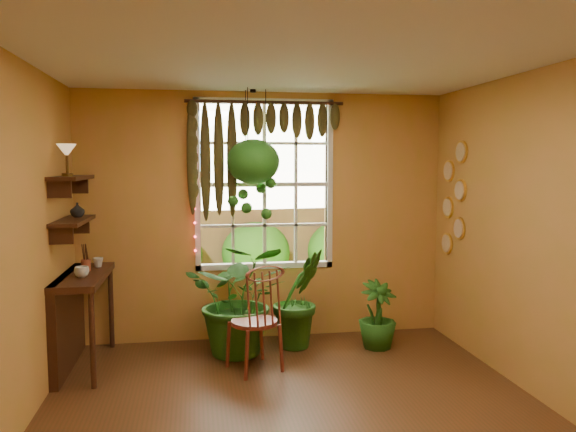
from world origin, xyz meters
The scene contains 23 objects.
floor centered at (0.00, 0.00, 0.00)m, with size 4.50×4.50×0.00m, color #502B17.
ceiling centered at (0.00, 0.00, 2.70)m, with size 4.50×4.50×0.00m, color silver.
wall_back centered at (0.00, 2.25, 1.35)m, with size 4.00×4.00×0.00m, color #CC8345.
wall_left centered at (-2.00, 0.00, 1.35)m, with size 4.50×4.50×0.00m, color #CC8345.
wall_right centered at (2.00, 0.00, 1.35)m, with size 4.50×4.50×0.00m, color #CC8345.
window centered at (0.00, 2.28, 1.70)m, with size 1.52×0.10×1.86m.
valance_vine centered at (-0.08, 2.16, 2.28)m, with size 1.70×0.12×1.10m.
string_lights centered at (-0.76, 2.19, 1.75)m, with size 0.03×0.03×1.54m, color #FF2633, non-canonical shape.
wall_plates centered at (1.98, 1.79, 1.55)m, with size 0.04×0.32×1.10m, color #FFEBD0, non-canonical shape.
counter_ledge centered at (-1.91, 1.60, 0.55)m, with size 0.40×1.20×0.90m.
shelf_lower centered at (-1.88, 1.60, 1.40)m, with size 0.25×0.90×0.04m, color #3C1D10.
shelf_upper centered at (-1.88, 1.60, 1.80)m, with size 0.25×0.90×0.04m, color #3C1D10.
backyard centered at (0.24, 6.87, 1.28)m, with size 14.00×10.00×12.00m.
windsor_chair centered at (-0.21, 1.23, 0.34)m, with size 0.57×0.58×1.16m.
potted_plant_left centered at (-0.32, 1.72, 0.58)m, with size 1.04×0.90×1.15m, color #134713.
potted_plant_mid centered at (0.31, 1.85, 0.52)m, with size 0.57×0.46×1.04m, color #134713.
potted_plant_right centered at (1.11, 1.67, 0.35)m, with size 0.40×0.40×0.71m, color #134713.
hanging_basket centered at (-0.15, 2.05, 1.89)m, with size 0.56×0.56×1.37m.
cup_a centered at (-1.78, 1.42, 0.95)m, with size 0.13×0.13×0.10m, color silver.
cup_b centered at (-1.72, 1.93, 0.95)m, with size 0.10×0.10×0.09m, color beige.
brush_jar centered at (-1.80, 1.73, 1.03)m, with size 0.09×0.09×0.33m.
shelf_vase centered at (-1.87, 1.78, 1.49)m, with size 0.13×0.13×0.14m, color #B2AD99.
tiffany_lamp centered at (-1.86, 1.36, 2.03)m, with size 0.17×0.17×0.29m.
Camera 1 is at (-0.75, -3.84, 1.93)m, focal length 35.00 mm.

